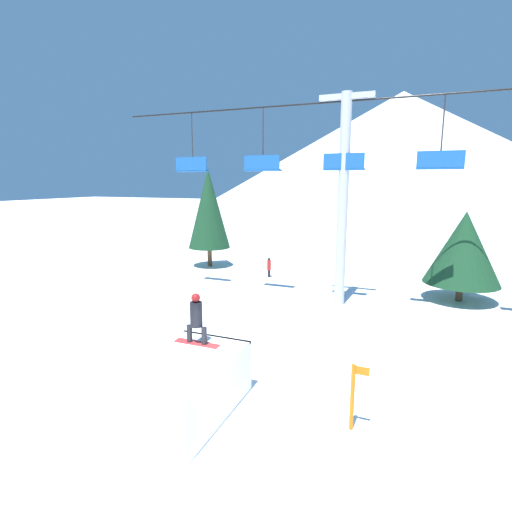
% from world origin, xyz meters
% --- Properties ---
extents(ground_plane, '(220.00, 220.00, 0.00)m').
position_xyz_m(ground_plane, '(0.00, 0.00, 0.00)').
color(ground_plane, white).
extents(mountain_ridge, '(76.52, 76.52, 21.37)m').
position_xyz_m(mountain_ridge, '(0.00, 71.19, 10.68)').
color(mountain_ridge, silver).
rests_on(mountain_ridge, ground_plane).
extents(snow_ramp, '(2.16, 3.42, 1.43)m').
position_xyz_m(snow_ramp, '(-1.13, 0.41, 0.72)').
color(snow_ramp, white).
rests_on(snow_ramp, ground_plane).
extents(snowboarder, '(1.31, 0.33, 1.42)m').
position_xyz_m(snowboarder, '(-1.34, 1.39, 2.16)').
color(snowboarder, '#B22D2D').
rests_on(snowboarder, snow_ramp).
extents(chairlift, '(22.96, 0.48, 9.61)m').
position_xyz_m(chairlift, '(0.75, 10.91, 5.66)').
color(chairlift, '#B2B2B7').
rests_on(chairlift, ground_plane).
extents(pine_tree_near, '(3.50, 3.50, 4.41)m').
position_xyz_m(pine_tree_near, '(6.10, 13.83, 2.63)').
color(pine_tree_near, '#4C3823').
rests_on(pine_tree_near, ground_plane).
extents(pine_tree_far, '(2.83, 2.83, 6.66)m').
position_xyz_m(pine_tree_far, '(-9.17, 16.33, 3.98)').
color(pine_tree_far, '#4C3823').
rests_on(pine_tree_far, ground_plane).
extents(trail_marker, '(0.41, 0.10, 1.64)m').
position_xyz_m(trail_marker, '(2.88, 1.30, 0.88)').
color(trail_marker, orange).
rests_on(trail_marker, ground_plane).
extents(distant_skier, '(0.24, 0.24, 1.23)m').
position_xyz_m(distant_skier, '(-4.26, 14.86, 0.67)').
color(distant_skier, black).
rests_on(distant_skier, ground_plane).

